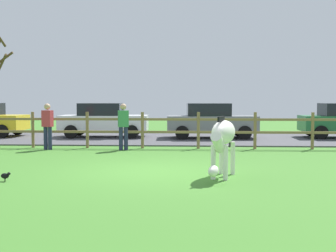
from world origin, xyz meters
The scene contains 9 objects.
ground_plane centered at (0.00, 0.00, 0.00)m, with size 60.00×60.00×0.00m, color #3D7528.
parking_asphalt centered at (0.00, 9.30, 0.03)m, with size 28.00×7.40×0.05m, color #47474C.
paddock_fence centered at (-0.79, 5.00, 0.76)m, with size 20.53×0.11×1.33m.
zebra centered at (1.70, -0.78, 0.93)m, with size 0.85×1.88×1.41m.
crow_on_grass centered at (-3.08, -1.53, 0.13)m, with size 0.21×0.10×0.20m.
parked_car_white centered at (-3.06, 9.09, 0.84)m, with size 4.06×2.01×1.56m.
parked_car_grey centered at (1.87, 8.83, 0.84)m, with size 4.08×2.04×1.56m.
visitor_left_of_tree centered at (-4.11, 4.39, 0.91)m, with size 0.41×0.31×1.64m.
visitor_right_of_tree centered at (-1.40, 4.40, 0.91)m, with size 0.41×0.31×1.64m.
Camera 1 is at (0.97, -10.71, 1.80)m, focal length 46.32 mm.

